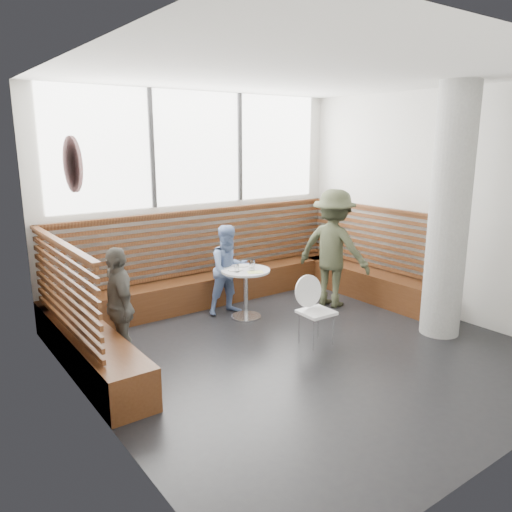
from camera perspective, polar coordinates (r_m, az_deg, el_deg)
room at (r=5.74m, az=5.87°, el=3.99°), size 5.00×5.00×3.20m
booth at (r=7.39m, az=-3.54°, el=-3.35°), size 5.00×2.50×1.44m
concrete_column at (r=6.76m, az=21.21°, el=4.55°), size 0.50×0.50×3.20m
wall_art at (r=4.80m, az=-20.24°, el=9.81°), size 0.03×0.50×0.50m
cafe_table at (r=7.10m, az=-1.18°, el=-3.14°), size 0.69×0.69×0.71m
cafe_chair at (r=6.29m, az=6.54°, el=-5.55°), size 0.41×0.40×0.86m
adult_man at (r=7.64m, az=8.85°, el=0.86°), size 1.00×1.31×1.79m
child_back at (r=7.25m, az=-3.08°, el=-1.60°), size 0.68×0.55×1.32m
child_left at (r=5.82m, az=-15.38°, el=-5.60°), size 0.45×0.84×1.37m
plate_near at (r=7.02m, az=-2.42°, el=-1.58°), size 0.20×0.20×0.01m
plate_far at (r=7.24m, az=-1.58°, el=-1.11°), size 0.18×0.18×0.01m
glass_left at (r=6.92m, az=-2.21°, el=-1.42°), size 0.07×0.07×0.10m
glass_mid at (r=6.99m, az=-0.47°, el=-1.21°), size 0.07×0.07×0.11m
glass_right at (r=7.16m, az=-0.40°, el=-0.87°), size 0.07×0.07×0.11m
menu_card at (r=6.91m, az=-0.06°, el=-1.86°), size 0.26×0.23×0.00m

